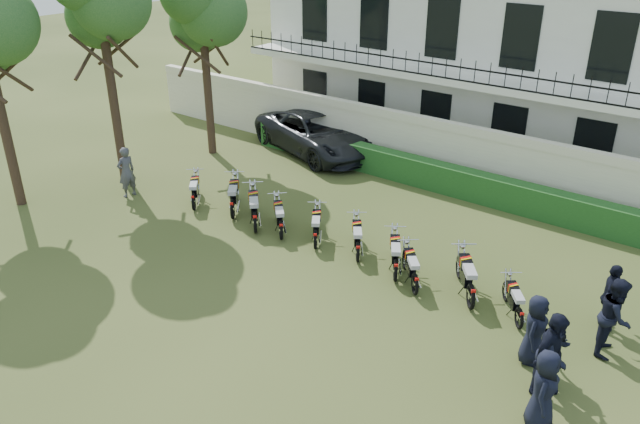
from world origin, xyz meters
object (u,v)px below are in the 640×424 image
at_px(motorcycle_6, 396,266).
at_px(motorcycle_7, 415,279).
at_px(officer_3, 535,330).
at_px(suv, 316,133).
at_px(motorcycle_2, 255,218).
at_px(officer_2, 551,355).
at_px(tree_west_near, 202,4).
at_px(officer_0, 544,390).
at_px(motorcycle_4, 315,235).
at_px(officer_5, 610,297).
at_px(motorcycle_1, 232,205).
at_px(officer_4, 615,317).
at_px(motorcycle_5, 358,248).
at_px(motorcycle_9, 520,313).
at_px(motorcycle_3, 281,226).
at_px(officer_1, 555,354).
at_px(motorcycle_0, 193,198).
at_px(motorcycle_8, 471,291).
at_px(inspector, 126,172).

height_order(motorcycle_6, motorcycle_7, motorcycle_6).
bearing_deg(officer_3, suv, 50.27).
relative_size(motorcycle_2, officer_2, 0.83).
relative_size(tree_west_near, officer_0, 4.62).
xyz_separation_m(motorcycle_2, motorcycle_4, (2.10, 0.33, -0.07)).
bearing_deg(motorcycle_2, officer_5, -36.23).
height_order(motorcycle_1, motorcycle_4, motorcycle_1).
bearing_deg(tree_west_near, officer_0, -22.95).
height_order(motorcycle_2, officer_4, officer_4).
distance_m(motorcycle_2, motorcycle_5, 3.54).
height_order(motorcycle_4, motorcycle_7, motorcycle_7).
distance_m(motorcycle_9, officer_5, 2.11).
bearing_deg(motorcycle_1, motorcycle_3, -42.79).
bearing_deg(officer_3, motorcycle_9, 26.77).
height_order(motorcycle_3, motorcycle_9, motorcycle_3).
bearing_deg(motorcycle_9, officer_5, 1.97).
distance_m(motorcycle_6, officer_1, 5.07).
bearing_deg(officer_1, motorcycle_0, 97.53).
bearing_deg(officer_2, motorcycle_6, 82.15).
relative_size(motorcycle_9, officer_1, 0.75).
relative_size(motorcycle_3, suv, 0.24).
relative_size(motorcycle_3, motorcycle_9, 1.02).
xyz_separation_m(motorcycle_4, officer_2, (7.49, -1.94, 0.49)).
bearing_deg(officer_4, motorcycle_6, 87.79).
distance_m(motorcycle_8, officer_4, 3.25).
relative_size(motorcycle_6, officer_0, 0.98).
bearing_deg(motorcycle_7, motorcycle_6, 119.82).
height_order(officer_1, officer_2, officer_2).
height_order(motorcycle_2, motorcycle_4, motorcycle_2).
xyz_separation_m(motorcycle_9, inspector, (-13.76, -0.79, 0.48)).
bearing_deg(motorcycle_2, motorcycle_8, -42.79).
distance_m(tree_west_near, officer_4, 17.67).
xyz_separation_m(motorcycle_5, inspector, (-8.95, -1.05, 0.43)).
xyz_separation_m(tree_west_near, motorcycle_6, (11.20, -4.03, -5.40)).
xyz_separation_m(motorcycle_2, motorcycle_5, (3.51, 0.45, -0.07)).
height_order(motorcycle_2, motorcycle_3, motorcycle_2).
bearing_deg(motorcycle_6, motorcycle_2, 149.42).
height_order(tree_west_near, suv, tree_west_near).
bearing_deg(motorcycle_2, motorcycle_3, -35.16).
xyz_separation_m(motorcycle_8, officer_4, (3.21, 0.35, 0.41)).
xyz_separation_m(motorcycle_0, motorcycle_3, (3.63, 0.20, 0.01)).
bearing_deg(motorcycle_1, motorcycle_7, -42.12).
relative_size(motorcycle_5, inspector, 0.86).
height_order(motorcycle_9, officer_0, officer_0).
bearing_deg(officer_2, motorcycle_9, 48.48).
height_order(motorcycle_6, officer_2, officer_2).
bearing_deg(motorcycle_4, motorcycle_6, -37.17).
xyz_separation_m(tree_west_near, officer_2, (15.89, -5.86, -4.94)).
bearing_deg(motorcycle_7, officer_4, -33.73).
distance_m(tree_west_near, officer_0, 18.20).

